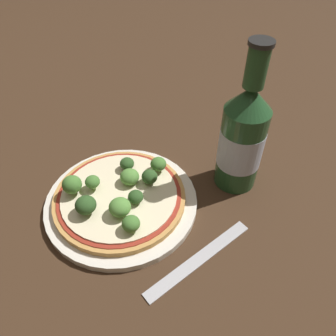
{
  "coord_description": "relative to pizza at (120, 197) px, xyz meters",
  "views": [
    {
      "loc": [
        0.28,
        -0.26,
        0.42
      ],
      "look_at": [
        0.06,
        0.04,
        0.06
      ],
      "focal_mm": 35.0,
      "sensor_mm": 36.0,
      "label": 1
    }
  ],
  "objects": [
    {
      "name": "broccoli_floret_0",
      "position": [
        -0.02,
        -0.06,
        0.02
      ],
      "size": [
        0.03,
        0.03,
        0.03
      ],
      "color": "#89A866",
      "rests_on": "pizza"
    },
    {
      "name": "ground_plane",
      "position": [
        -0.01,
        0.03,
        -0.02
      ],
      "size": [
        3.0,
        3.0,
        0.0
      ],
      "primitive_type": "plane",
      "color": "#3D2819"
    },
    {
      "name": "pizza",
      "position": [
        0.0,
        0.0,
        0.0
      ],
      "size": [
        0.21,
        0.21,
        0.01
      ],
      "color": "tan",
      "rests_on": "plate"
    },
    {
      "name": "broccoli_floret_4",
      "position": [
        0.03,
        -0.03,
        0.02
      ],
      "size": [
        0.03,
        0.03,
        0.03
      ],
      "color": "#89A866",
      "rests_on": "pizza"
    },
    {
      "name": "broccoli_floret_1",
      "position": [
        0.02,
        0.05,
        0.02
      ],
      "size": [
        0.03,
        0.03,
        0.03
      ],
      "color": "#89A866",
      "rests_on": "pizza"
    },
    {
      "name": "broccoli_floret_5",
      "position": [
        -0.04,
        -0.02,
        0.02
      ],
      "size": [
        0.02,
        0.02,
        0.03
      ],
      "color": "#89A866",
      "rests_on": "pizza"
    },
    {
      "name": "broccoli_floret_2",
      "position": [
        -0.03,
        0.05,
        0.02
      ],
      "size": [
        0.02,
        0.02,
        0.02
      ],
      "color": "#89A866",
      "rests_on": "pizza"
    },
    {
      "name": "beer_bottle",
      "position": [
        0.12,
        0.16,
        0.07
      ],
      "size": [
        0.07,
        0.07,
        0.25
      ],
      "color": "#234C28",
      "rests_on": "ground_plane"
    },
    {
      "name": "broccoli_floret_9",
      "position": [
        -0.06,
        -0.04,
        0.03
      ],
      "size": [
        0.03,
        0.03,
        0.03
      ],
      "color": "#89A866",
      "rests_on": "pizza"
    },
    {
      "name": "broccoli_floret_6",
      "position": [
        0.02,
        0.08,
        0.02
      ],
      "size": [
        0.03,
        0.03,
        0.03
      ],
      "color": "#89A866",
      "rests_on": "pizza"
    },
    {
      "name": "broccoli_floret_7",
      "position": [
        0.03,
        0.0,
        0.02
      ],
      "size": [
        0.02,
        0.02,
        0.02
      ],
      "color": "#89A866",
      "rests_on": "pizza"
    },
    {
      "name": "plate",
      "position": [
        0.0,
        0.0,
        -0.01
      ],
      "size": [
        0.25,
        0.25,
        0.01
      ],
      "color": "silver",
      "rests_on": "ground_plane"
    },
    {
      "name": "fork",
      "position": [
        0.16,
        -0.01,
        -0.02
      ],
      "size": [
        0.06,
        0.19,
        0.0
      ],
      "rotation": [
        0.0,
        0.0,
        1.32
      ],
      "color": "#B2B2B7",
      "rests_on": "ground_plane"
    },
    {
      "name": "broccoli_floret_3",
      "position": [
        -0.0,
        0.03,
        0.02
      ],
      "size": [
        0.03,
        0.03,
        0.02
      ],
      "color": "#89A866",
      "rests_on": "pizza"
    },
    {
      "name": "broccoli_floret_8",
      "position": [
        0.06,
        -0.04,
        0.02
      ],
      "size": [
        0.03,
        0.03,
        0.02
      ],
      "color": "#89A866",
      "rests_on": "pizza"
    }
  ]
}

